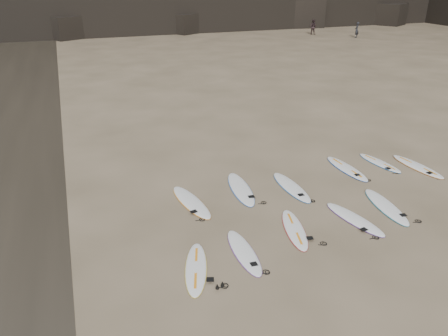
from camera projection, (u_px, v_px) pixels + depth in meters
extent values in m
plane|color=#897559|center=(308.00, 227.00, 13.53)|extent=(240.00, 240.00, 0.00)
cube|color=black|center=(183.00, 23.00, 54.03)|extent=(4.23, 4.46, 2.33)
cube|color=black|center=(301.00, 13.00, 59.87)|extent=(5.95, 5.19, 3.59)
cube|color=black|center=(388.00, 14.00, 62.32)|extent=(5.31, 5.56, 2.88)
cube|color=black|center=(64.00, 27.00, 49.67)|extent=(4.49, 4.76, 2.49)
ellipsoid|color=white|center=(196.00, 268.00, 11.60)|extent=(1.23, 2.37, 0.08)
ellipsoid|color=white|center=(244.00, 252.00, 12.26)|extent=(0.64, 2.34, 0.08)
ellipsoid|color=white|center=(295.00, 229.00, 13.34)|extent=(1.13, 2.41, 0.08)
ellipsoid|color=white|center=(354.00, 219.00, 13.88)|extent=(1.04, 2.48, 0.09)
ellipsoid|color=white|center=(386.00, 206.00, 14.61)|extent=(0.98, 2.63, 0.09)
ellipsoid|color=white|center=(191.00, 202.00, 14.89)|extent=(1.06, 2.69, 0.09)
ellipsoid|color=white|center=(241.00, 189.00, 15.78)|extent=(0.97, 2.79, 0.10)
ellipsoid|color=white|center=(291.00, 187.00, 15.91)|extent=(0.64, 2.58, 0.09)
ellipsoid|color=white|center=(347.00, 168.00, 17.39)|extent=(0.68, 2.58, 0.09)
ellipsoid|color=white|center=(380.00, 163.00, 17.91)|extent=(0.82, 2.27, 0.08)
ellipsoid|color=white|center=(417.00, 166.00, 17.57)|extent=(0.82, 2.61, 0.09)
imported|color=black|center=(357.00, 30.00, 50.53)|extent=(0.76, 0.72, 1.74)
imported|color=black|center=(313.00, 27.00, 53.01)|extent=(1.07, 1.08, 1.76)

